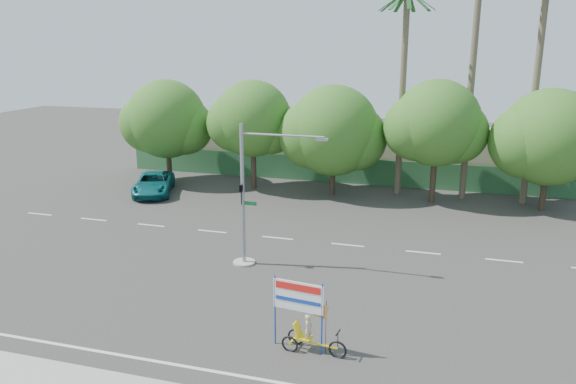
# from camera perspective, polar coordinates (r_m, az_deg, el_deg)

# --- Properties ---
(ground) EXTENTS (120.00, 120.00, 0.00)m
(ground) POSITION_cam_1_polar(r_m,az_deg,el_deg) (24.14, -2.23, -11.35)
(ground) COLOR #33302D
(ground) RESTS_ON ground
(fence) EXTENTS (38.00, 0.08, 2.00)m
(fence) POSITION_cam_1_polar(r_m,az_deg,el_deg) (43.63, 6.77, 2.11)
(fence) COLOR #336B3D
(fence) RESTS_ON ground
(building_left) EXTENTS (12.00, 8.00, 4.00)m
(building_left) POSITION_cam_1_polar(r_m,az_deg,el_deg) (50.22, -3.66, 5.07)
(building_left) COLOR #BBB094
(building_left) RESTS_ON ground
(building_right) EXTENTS (14.00, 8.00, 3.60)m
(building_right) POSITION_cam_1_polar(r_m,az_deg,el_deg) (47.32, 17.35, 3.54)
(building_right) COLOR #BBB094
(building_right) RESTS_ON ground
(tree_far_left) EXTENTS (7.14, 6.00, 7.96)m
(tree_far_left) POSITION_cam_1_polar(r_m,az_deg,el_deg) (44.22, -12.27, 7.01)
(tree_far_left) COLOR #473828
(tree_far_left) RESTS_ON ground
(tree_left) EXTENTS (6.66, 5.60, 8.07)m
(tree_left) POSITION_cam_1_polar(r_m,az_deg,el_deg) (41.32, -3.65, 7.19)
(tree_left) COLOR #473828
(tree_left) RESTS_ON ground
(tree_center) EXTENTS (7.62, 6.40, 7.85)m
(tree_center) POSITION_cam_1_polar(r_m,az_deg,el_deg) (39.78, 4.56, 5.99)
(tree_center) COLOR #473828
(tree_center) RESTS_ON ground
(tree_right) EXTENTS (6.90, 5.80, 8.36)m
(tree_right) POSITION_cam_1_polar(r_m,az_deg,el_deg) (38.86, 14.80, 6.48)
(tree_right) COLOR #473828
(tree_right) RESTS_ON ground
(tree_far_right) EXTENTS (7.38, 6.20, 7.94)m
(tree_far_right) POSITION_cam_1_polar(r_m,az_deg,el_deg) (39.39, 24.98, 4.80)
(tree_far_right) COLOR #473828
(tree_far_right) RESTS_ON ground
(palm_tall) EXTENTS (3.73, 3.79, 17.45)m
(palm_tall) POSITION_cam_1_polar(r_m,az_deg,el_deg) (39.96, 18.41, 13.98)
(palm_tall) COLOR #70604C
(palm_tall) RESTS_ON ground
(palm_mid) EXTENTS (3.73, 3.79, 15.45)m
(palm_mid) POSITION_cam_1_polar(r_m,az_deg,el_deg) (40.29, 24.09, 11.93)
(palm_mid) COLOR #70604C
(palm_mid) RESTS_ON ground
(palm_short) EXTENTS (3.73, 3.79, 14.45)m
(palm_short) POSITION_cam_1_polar(r_m,az_deg,el_deg) (40.14, 11.66, 12.13)
(palm_short) COLOR #70604C
(palm_short) RESTS_ON ground
(traffic_signal) EXTENTS (4.72, 1.10, 7.00)m
(traffic_signal) POSITION_cam_1_polar(r_m,az_deg,el_deg) (27.25, -4.01, -1.62)
(traffic_signal) COLOR gray
(traffic_signal) RESTS_ON ground
(trike_billboard) EXTENTS (2.78, 0.79, 2.74)m
(trike_billboard) POSITION_cam_1_polar(r_m,az_deg,el_deg) (20.42, 1.74, -13.10)
(trike_billboard) COLOR black
(trike_billboard) RESTS_ON ground
(pickup_truck) EXTENTS (4.33, 6.02, 1.52)m
(pickup_truck) POSITION_cam_1_polar(r_m,az_deg,el_deg) (41.69, -13.49, 0.84)
(pickup_truck) COLOR #0D5D61
(pickup_truck) RESTS_ON ground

